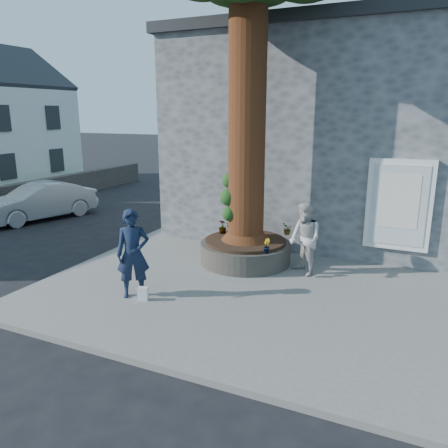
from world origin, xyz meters
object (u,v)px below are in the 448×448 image
at_px(man, 133,254).
at_px(woman, 305,239).
at_px(planter, 245,251).
at_px(car_silver, 39,202).

relative_size(man, woman, 1.07).
distance_m(planter, man, 3.31).
bearing_deg(car_silver, man, -14.66).
height_order(woman, car_silver, woman).
xyz_separation_m(man, woman, (2.90, 2.75, -0.06)).
distance_m(man, car_silver, 8.80).
distance_m(woman, car_silver, 10.57).
relative_size(man, car_silver, 0.45).
height_order(planter, man, man).
xyz_separation_m(planter, car_silver, (-8.82, 1.60, 0.26)).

